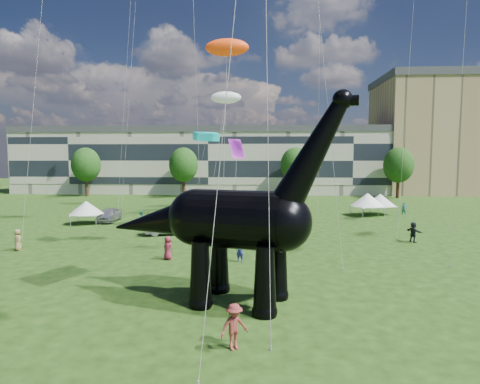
{
  "coord_description": "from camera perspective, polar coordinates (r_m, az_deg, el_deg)",
  "views": [
    {
      "loc": [
        2.15,
        -18.6,
        7.41
      ],
      "look_at": [
        0.68,
        8.0,
        5.0
      ],
      "focal_mm": 30.0,
      "sensor_mm": 36.0,
      "label": 1
    }
  ],
  "objects": [
    {
      "name": "ground",
      "position": [
        20.13,
        -3.34,
        -16.43
      ],
      "size": [
        220.0,
        220.0,
        0.0
      ],
      "primitive_type": "plane",
      "color": "#16330C",
      "rests_on": "ground"
    },
    {
      "name": "terrace_row",
      "position": [
        81.24,
        -4.03,
        4.16
      ],
      "size": [
        78.0,
        11.0,
        12.0
      ],
      "primitive_type": "cube",
      "color": "beige",
      "rests_on": "ground"
    },
    {
      "name": "apartment_block",
      "position": [
        91.83,
        27.71,
        6.82
      ],
      "size": [
        28.0,
        18.0,
        22.0
      ],
      "primitive_type": "cube",
      "color": "tan",
      "rests_on": "ground"
    },
    {
      "name": "tree_far_left",
      "position": [
        78.49,
        -21.07,
        4.01
      ],
      "size": [
        5.2,
        5.2,
        9.44
      ],
      "color": "#382314",
      "rests_on": "ground"
    },
    {
      "name": "tree_mid_left",
      "position": [
        72.99,
        -8.04,
        4.24
      ],
      "size": [
        5.2,
        5.2,
        9.44
      ],
      "color": "#382314",
      "rests_on": "ground"
    },
    {
      "name": "tree_mid_right",
      "position": [
        71.84,
        7.85,
        4.23
      ],
      "size": [
        5.2,
        5.2,
        9.44
      ],
      "color": "#382314",
      "rests_on": "ground"
    },
    {
      "name": "tree_far_right",
      "position": [
        75.47,
        21.64,
        3.96
      ],
      "size": [
        5.2,
        5.2,
        9.44
      ],
      "color": "#382314",
      "rests_on": "ground"
    },
    {
      "name": "dinosaur_sculpture",
      "position": [
        20.2,
        -1.55,
        -4.37
      ],
      "size": [
        13.11,
        5.53,
        10.76
      ],
      "rotation": [
        0.0,
        0.0,
        -0.28
      ],
      "color": "black",
      "rests_on": "ground"
    },
    {
      "name": "car_silver",
      "position": [
        47.66,
        -18.1,
        -3.08
      ],
      "size": [
        1.96,
        4.65,
        1.57
      ],
      "primitive_type": "imported",
      "rotation": [
        0.0,
        0.0,
        0.02
      ],
      "color": "silver",
      "rests_on": "ground"
    },
    {
      "name": "car_grey",
      "position": [
        38.45,
        -9.86,
        -4.8
      ],
      "size": [
        5.15,
        3.02,
        1.61
      ],
      "primitive_type": "imported",
      "rotation": [
        0.0,
        0.0,
        1.86
      ],
      "color": "slate",
      "rests_on": "ground"
    },
    {
      "name": "car_white",
      "position": [
        43.62,
        3.42,
        -3.59
      ],
      "size": [
        5.66,
        2.73,
        1.55
      ],
      "primitive_type": "imported",
      "rotation": [
        0.0,
        0.0,
        1.54
      ],
      "color": "silver",
      "rests_on": "ground"
    },
    {
      "name": "car_dark",
      "position": [
        42.07,
        5.57,
        -4.0
      ],
      "size": [
        3.12,
        5.35,
        1.46
      ],
      "primitive_type": "imported",
      "rotation": [
        0.0,
        0.0,
        -0.23
      ],
      "color": "#595960",
      "rests_on": "ground"
    },
    {
      "name": "gazebo_near",
      "position": [
        52.02,
        17.66,
        -1.07
      ],
      "size": [
        5.03,
        5.03,
        2.81
      ],
      "rotation": [
        0.0,
        0.0,
        0.3
      ],
      "color": "white",
      "rests_on": "ground"
    },
    {
      "name": "gazebo_far",
      "position": [
        53.56,
        19.29,
        -1.08
      ],
      "size": [
        4.98,
        4.98,
        2.63
      ],
      "rotation": [
        0.0,
        0.0,
        0.42
      ],
      "color": "white",
      "rests_on": "ground"
    },
    {
      "name": "gazebo_left",
      "position": [
        46.82,
        -21.02,
        -2.1
      ],
      "size": [
        4.11,
        4.11,
        2.51
      ],
      "rotation": [
        0.0,
        0.0,
        0.15
      ],
      "color": "silver",
      "rests_on": "ground"
    },
    {
      "name": "visitors",
      "position": [
        32.72,
        0.34,
        -6.35
      ],
      "size": [
        37.45,
        36.13,
        1.85
      ],
      "color": "#6A306C",
      "rests_on": "ground"
    },
    {
      "name": "kites",
      "position": [
        44.86,
        4.41,
        25.34
      ],
      "size": [
        51.54,
        47.78,
        29.21
      ],
      "color": "red",
      "rests_on": "ground"
    }
  ]
}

